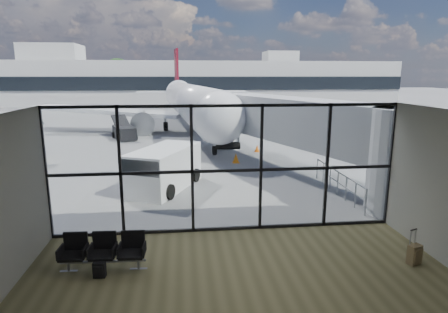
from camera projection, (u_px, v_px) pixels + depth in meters
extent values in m
plane|color=slate|center=(193.00, 115.00, 52.27)|extent=(220.00, 220.00, 0.00)
cube|color=#6A6443|center=(245.00, 293.00, 9.54)|extent=(12.00, 8.00, 0.01)
cube|color=silver|center=(248.00, 117.00, 8.59)|extent=(12.00, 8.00, 0.02)
cube|color=#B0B0AB|center=(295.00, 310.00, 5.18)|extent=(12.00, 0.02, 4.50)
cube|color=white|center=(227.00, 169.00, 12.95)|extent=(12.00, 0.04, 4.50)
cube|color=black|center=(227.00, 228.00, 13.41)|extent=(12.00, 0.12, 0.10)
cube|color=black|center=(227.00, 171.00, 12.96)|extent=(12.00, 0.12, 0.10)
cube|color=black|center=(227.00, 106.00, 12.48)|extent=(12.00, 0.12, 0.10)
cube|color=black|center=(46.00, 174.00, 12.29)|extent=(0.10, 0.12, 4.50)
cube|color=black|center=(121.00, 172.00, 12.56)|extent=(0.10, 0.12, 4.50)
cube|color=black|center=(192.00, 170.00, 12.82)|extent=(0.10, 0.12, 4.50)
cube|color=black|center=(261.00, 168.00, 13.08)|extent=(0.10, 0.12, 4.50)
cube|color=black|center=(327.00, 166.00, 13.34)|extent=(0.10, 0.12, 4.50)
cube|color=black|center=(390.00, 165.00, 13.60)|extent=(0.10, 0.12, 4.50)
cylinder|color=#96989B|center=(405.00, 162.00, 14.74)|extent=(2.80, 2.80, 4.20)
cube|color=#96989B|center=(290.00, 119.00, 21.05)|extent=(7.45, 14.81, 2.40)
cube|color=#96989B|center=(228.00, 109.00, 27.56)|extent=(2.60, 2.20, 2.60)
cylinder|color=gray|center=(218.00, 137.00, 27.92)|extent=(0.20, 0.20, 1.80)
cylinder|color=gray|center=(239.00, 137.00, 28.10)|extent=(0.20, 0.20, 1.80)
cylinder|color=black|center=(228.00, 146.00, 28.15)|extent=(1.80, 0.56, 0.56)
cylinder|color=gray|center=(366.00, 202.00, 14.70)|extent=(0.06, 0.06, 1.10)
cylinder|color=gray|center=(355.00, 195.00, 15.57)|extent=(0.06, 0.06, 1.10)
cylinder|color=gray|center=(346.00, 189.00, 16.45)|extent=(0.06, 0.06, 1.10)
cylinder|color=gray|center=(338.00, 183.00, 17.32)|extent=(0.06, 0.06, 1.10)
cylinder|color=gray|center=(330.00, 178.00, 18.19)|extent=(0.06, 0.06, 1.10)
cylinder|color=gray|center=(323.00, 173.00, 19.07)|extent=(0.06, 0.06, 1.10)
cylinder|color=gray|center=(317.00, 169.00, 19.94)|extent=(0.06, 0.06, 1.10)
cylinder|color=gray|center=(338.00, 172.00, 17.21)|extent=(0.06, 5.40, 0.06)
cylinder|color=gray|center=(338.00, 182.00, 17.31)|extent=(0.06, 5.40, 0.06)
cube|color=beige|center=(189.00, 83.00, 72.78)|extent=(80.00, 12.00, 8.00)
cube|color=black|center=(190.00, 83.00, 66.86)|extent=(80.00, 0.20, 2.40)
cube|color=beige|center=(52.00, 53.00, 68.88)|extent=(10.00, 8.00, 3.00)
cube|color=beige|center=(280.00, 57.00, 73.68)|extent=(6.00, 6.00, 2.00)
cylinder|color=#382619|center=(3.00, 94.00, 78.76)|extent=(0.50, 0.50, 3.06)
sphere|color=black|center=(0.00, 76.00, 77.97)|extent=(5.61, 5.61, 5.61)
cylinder|color=#382619|center=(32.00, 93.00, 79.38)|extent=(0.50, 0.50, 3.42)
sphere|color=black|center=(30.00, 73.00, 78.49)|extent=(6.27, 6.27, 6.27)
cylinder|color=#382619|center=(62.00, 95.00, 80.11)|extent=(0.50, 0.50, 2.70)
sphere|color=black|center=(61.00, 79.00, 79.41)|extent=(4.95, 4.95, 4.95)
cylinder|color=#382619|center=(91.00, 94.00, 80.73)|extent=(0.50, 0.50, 3.06)
sphere|color=black|center=(89.00, 76.00, 79.93)|extent=(5.61, 5.61, 5.61)
cylinder|color=#382619|center=(119.00, 93.00, 81.34)|extent=(0.50, 0.50, 3.42)
sphere|color=black|center=(118.00, 73.00, 80.45)|extent=(6.27, 6.27, 6.27)
cube|color=gray|center=(103.00, 262.00, 10.59)|extent=(2.38, 0.19, 0.04)
cube|color=black|center=(73.00, 256.00, 10.49)|extent=(0.70, 0.66, 0.09)
cube|color=black|center=(76.00, 242.00, 10.73)|extent=(0.67, 0.10, 0.60)
cube|color=black|center=(103.00, 255.00, 10.55)|extent=(0.70, 0.66, 0.09)
cube|color=black|center=(105.00, 241.00, 10.78)|extent=(0.67, 0.10, 0.60)
cube|color=black|center=(132.00, 254.00, 10.60)|extent=(0.70, 0.66, 0.09)
cube|color=black|center=(133.00, 240.00, 10.84)|extent=(0.67, 0.10, 0.60)
cylinder|color=gray|center=(68.00, 267.00, 10.55)|extent=(0.06, 0.06, 0.27)
cylinder|color=gray|center=(138.00, 265.00, 10.68)|extent=(0.06, 0.06, 0.27)
cube|color=black|center=(99.00, 270.00, 10.24)|extent=(0.34, 0.23, 0.45)
cube|color=black|center=(98.00, 272.00, 10.12)|extent=(0.27, 0.08, 0.31)
cylinder|color=black|center=(100.00, 260.00, 10.29)|extent=(0.31, 0.11, 0.08)
cube|color=olive|center=(414.00, 254.00, 10.92)|extent=(0.45, 0.36, 0.58)
cube|color=olive|center=(418.00, 256.00, 10.81)|extent=(0.32, 0.15, 0.43)
cylinder|color=gray|center=(410.00, 238.00, 10.86)|extent=(0.03, 0.03, 0.49)
cylinder|color=gray|center=(415.00, 237.00, 10.95)|extent=(0.03, 0.03, 0.49)
cube|color=black|center=(414.00, 230.00, 10.86)|extent=(0.25, 0.12, 0.02)
cylinder|color=black|center=(408.00, 262.00, 11.02)|extent=(0.05, 0.07, 0.06)
cylinder|color=black|center=(413.00, 261.00, 11.12)|extent=(0.05, 0.07, 0.06)
cylinder|color=white|center=(192.00, 102.00, 37.10)|extent=(6.21, 28.28, 3.46)
sphere|color=white|center=(220.00, 118.00, 23.69)|extent=(3.46, 3.46, 3.46)
cone|color=white|center=(177.00, 92.00, 52.69)|extent=(4.00, 5.93, 3.46)
cube|color=black|center=(218.00, 109.00, 24.13)|extent=(2.16, 1.32, 0.47)
cube|color=white|center=(110.00, 111.00, 36.54)|extent=(14.39, 6.11, 1.11)
cylinder|color=black|center=(143.00, 122.00, 35.58)|extent=(2.27, 3.36, 1.97)
cube|color=white|center=(156.00, 92.00, 51.61)|extent=(5.30, 2.24, 0.17)
cube|color=white|center=(265.00, 108.00, 39.79)|extent=(14.13, 8.54, 1.11)
cylinder|color=black|center=(241.00, 120.00, 37.57)|extent=(2.27, 3.36, 1.97)
cube|color=white|center=(199.00, 92.00, 52.84)|extent=(5.41, 3.16, 0.17)
cube|color=maroon|center=(177.00, 70.00, 52.04)|extent=(0.63, 3.57, 5.61)
cylinder|color=gray|center=(214.00, 146.00, 25.94)|extent=(0.19, 0.19, 1.31)
cylinder|color=black|center=(215.00, 150.00, 26.01)|extent=(0.30, 0.67, 0.66)
cylinder|color=black|center=(166.00, 126.00, 37.52)|extent=(0.51, 0.94, 0.90)
cylinder|color=black|center=(217.00, 125.00, 38.59)|extent=(0.51, 0.94, 0.90)
cube|color=white|center=(164.00, 168.00, 18.23)|extent=(3.73, 5.00, 1.99)
cube|color=black|center=(146.00, 165.00, 16.54)|extent=(2.22, 1.88, 0.70)
cylinder|color=black|center=(131.00, 188.00, 17.29)|extent=(0.52, 0.74, 0.70)
cylinder|color=black|center=(170.00, 192.00, 16.68)|extent=(0.52, 0.74, 0.70)
cylinder|color=black|center=(161.00, 172.00, 20.06)|extent=(0.52, 0.74, 0.70)
cylinder|color=black|center=(195.00, 175.00, 19.45)|extent=(0.52, 0.74, 0.70)
cube|color=black|center=(124.00, 133.00, 32.34)|extent=(2.44, 3.47, 1.05)
cube|color=black|center=(121.00, 122.00, 33.29)|extent=(2.07, 2.90, 1.09)
cylinder|color=black|center=(118.00, 139.00, 31.17)|extent=(0.37, 0.57, 0.53)
cylinder|color=black|center=(136.00, 137.00, 31.80)|extent=(0.37, 0.57, 0.53)
cylinder|color=black|center=(114.00, 135.00, 33.02)|extent=(0.37, 0.57, 0.53)
cylinder|color=black|center=(130.00, 134.00, 33.65)|extent=(0.37, 0.57, 0.53)
cube|color=#B98E15|center=(10.00, 157.00, 23.13)|extent=(2.76, 3.40, 0.85)
cube|color=gray|center=(19.00, 136.00, 23.66)|extent=(2.34, 2.80, 1.57)
cylinder|color=black|center=(7.00, 166.00, 21.94)|extent=(0.38, 0.51, 0.47)
cylinder|color=black|center=(14.00, 157.00, 24.42)|extent=(0.38, 0.51, 0.47)
cylinder|color=black|center=(35.00, 158.00, 23.91)|extent=(0.38, 0.51, 0.47)
cube|color=orange|center=(257.00, 151.00, 27.17)|extent=(0.36, 0.36, 0.03)
cone|color=orange|center=(257.00, 148.00, 27.12)|extent=(0.34, 0.34, 0.51)
cube|color=orange|center=(236.00, 162.00, 23.76)|extent=(0.43, 0.43, 0.03)
cone|color=orange|center=(236.00, 158.00, 23.69)|extent=(0.41, 0.41, 0.62)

